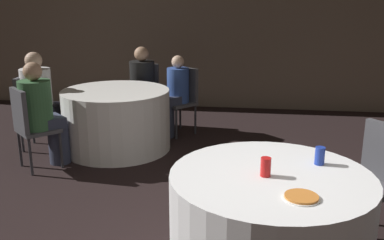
{
  "coord_description": "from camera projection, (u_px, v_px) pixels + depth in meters",
  "views": [
    {
      "loc": [
        -0.08,
        -2.5,
        1.83
      ],
      "look_at": [
        -0.54,
        0.92,
        0.86
      ],
      "focal_mm": 40.0,
      "sensor_mm": 36.0,
      "label": 1
    }
  ],
  "objects": [
    {
      "name": "person_blue_shirt",
      "position": [
        173.0,
        97.0,
        5.86
      ],
      "size": [
        0.44,
        0.45,
        1.1
      ],
      "rotation": [
        0.0,
        0.0,
        -3.88
      ],
      "color": "#33384C",
      "rests_on": "ground_plane"
    },
    {
      "name": "wall_back",
      "position": [
        256.0,
        26.0,
        7.11
      ],
      "size": [
        16.0,
        0.06,
        2.8
      ],
      "color": "#7A6B5B",
      "rests_on": "ground_plane"
    },
    {
      "name": "table_near",
      "position": [
        269.0,
        227.0,
        2.82
      ],
      "size": [
        1.31,
        1.31,
        0.76
      ],
      "color": "white",
      "rests_on": "ground_plane"
    },
    {
      "name": "soda_can_blue",
      "position": [
        320.0,
        156.0,
        2.87
      ],
      "size": [
        0.07,
        0.07,
        0.12
      ],
      "color": "#1E38A5",
      "rests_on": "table_near"
    },
    {
      "name": "pizza_plate_near",
      "position": [
        301.0,
        197.0,
        2.39
      ],
      "size": [
        0.21,
        0.21,
        0.02
      ],
      "color": "white",
      "rests_on": "table_near"
    },
    {
      "name": "chair_near_northeast",
      "position": [
        376.0,
        172.0,
        3.3
      ],
      "size": [
        0.56,
        0.56,
        0.92
      ],
      "rotation": [
        0.0,
        0.0,
        -4.04
      ],
      "color": "#47474C",
      "rests_on": "ground_plane"
    },
    {
      "name": "chair_far_southwest",
      "position": [
        29.0,
        122.0,
        4.64
      ],
      "size": [
        0.57,
        0.57,
        0.92
      ],
      "rotation": [
        0.0,
        0.0,
        -0.75
      ],
      "color": "#47474C",
      "rests_on": "ground_plane"
    },
    {
      "name": "table_far",
      "position": [
        117.0,
        120.0,
        5.35
      ],
      "size": [
        1.33,
        1.33,
        0.76
      ],
      "color": "white",
      "rests_on": "ground_plane"
    },
    {
      "name": "person_green_jacket",
      "position": [
        43.0,
        114.0,
        4.73
      ],
      "size": [
        0.48,
        0.48,
        1.19
      ],
      "rotation": [
        0.0,
        0.0,
        -0.75
      ],
      "color": "#33384C",
      "rests_on": "ground_plane"
    },
    {
      "name": "person_black_shirt",
      "position": [
        141.0,
        87.0,
        6.15
      ],
      "size": [
        0.37,
        0.52,
        1.19
      ],
      "rotation": [
        0.0,
        0.0,
        -3.24
      ],
      "color": "#282828",
      "rests_on": "ground_plane"
    },
    {
      "name": "chair_far_west",
      "position": [
        31.0,
        106.0,
        5.34
      ],
      "size": [
        0.44,
        0.44,
        0.92
      ],
      "rotation": [
        0.0,
        0.0,
        -1.47
      ],
      "color": "#47474C",
      "rests_on": "ground_plane"
    },
    {
      "name": "soda_can_red",
      "position": [
        266.0,
        167.0,
        2.68
      ],
      "size": [
        0.07,
        0.07,
        0.12
      ],
      "color": "red",
      "rests_on": "table_near"
    },
    {
      "name": "person_white_shirt",
      "position": [
        42.0,
        100.0,
        5.31
      ],
      "size": [
        0.52,
        0.38,
        1.22
      ],
      "rotation": [
        0.0,
        0.0,
        -1.47
      ],
      "color": "black",
      "rests_on": "ground_plane"
    },
    {
      "name": "chair_far_north",
      "position": [
        145.0,
        90.0,
        6.31
      ],
      "size": [
        0.44,
        0.44,
        0.92
      ],
      "rotation": [
        0.0,
        0.0,
        -3.24
      ],
      "color": "#47474C",
      "rests_on": "ground_plane"
    },
    {
      "name": "chair_far_northeast",
      "position": [
        183.0,
        95.0,
        5.97
      ],
      "size": [
        0.56,
        0.56,
        0.92
      ],
      "rotation": [
        0.0,
        0.0,
        -3.88
      ],
      "color": "#47474C",
      "rests_on": "ground_plane"
    }
  ]
}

